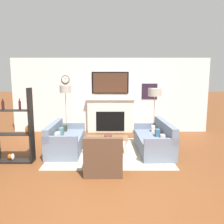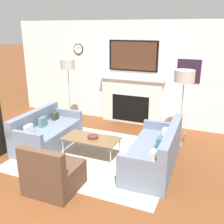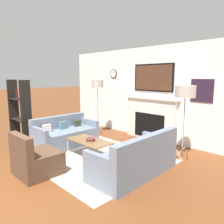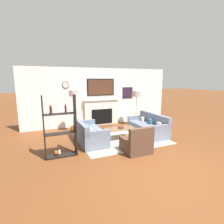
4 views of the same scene
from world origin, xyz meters
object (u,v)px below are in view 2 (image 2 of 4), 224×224
object	(u,v)px
decorative_bowl	(93,137)
couch_right	(156,153)
armchair	(53,175)
coffee_table	(91,139)
floor_lamp_right	(184,77)
floor_lamp_left	(68,65)
couch_left	(47,134)

from	to	relation	value
decorative_bowl	couch_right	bearing A→B (deg)	3.52
armchair	coffee_table	bearing A→B (deg)	88.17
couch_right	coffee_table	size ratio (longest dim) A/B	1.64
coffee_table	floor_lamp_right	size ratio (longest dim) A/B	0.68
coffee_table	floor_lamp_left	distance (m)	2.33
armchair	decorative_bowl	world-z (taller)	armchair
couch_left	armchair	bearing A→B (deg)	-50.74
couch_right	floor_lamp_left	size ratio (longest dim) A/B	1.05
couch_right	floor_lamp_right	bearing A→B (deg)	80.41
couch_right	couch_left	bearing A→B (deg)	-179.94
couch_left	floor_lamp_right	size ratio (longest dim) A/B	0.99
couch_left	armchair	distance (m)	1.74
couch_left	couch_right	world-z (taller)	couch_right
couch_left	couch_right	distance (m)	2.44
couch_right	coffee_table	xyz separation A→B (m)	(-1.30, -0.08, 0.10)
armchair	floor_lamp_right	distance (m)	3.36
couch_right	floor_lamp_right	world-z (taller)	floor_lamp_right
couch_left	decorative_bowl	distance (m)	1.19
armchair	floor_lamp_right	size ratio (longest dim) A/B	0.50
armchair	floor_lamp_right	bearing A→B (deg)	59.95
decorative_bowl	floor_lamp_left	world-z (taller)	floor_lamp_left
couch_right	armchair	world-z (taller)	armchair
couch_right	armchair	distance (m)	1.90
couch_left	floor_lamp_left	world-z (taller)	floor_lamp_left
armchair	coffee_table	xyz separation A→B (m)	(0.04, 1.27, 0.11)
coffee_table	couch_right	bearing A→B (deg)	3.53
couch_left	armchair	world-z (taller)	armchair
couch_right	floor_lamp_right	distance (m)	1.84
armchair	coffee_table	distance (m)	1.27
couch_left	floor_lamp_right	xyz separation A→B (m)	(2.67, 1.37, 1.22)
coffee_table	floor_lamp_left	size ratio (longest dim) A/B	0.64
floor_lamp_left	floor_lamp_right	size ratio (longest dim) A/B	1.06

